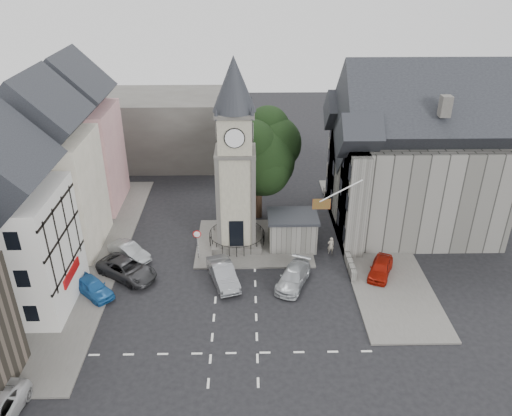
{
  "coord_description": "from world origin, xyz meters",
  "views": [
    {
      "loc": [
        0.96,
        -29.71,
        23.22
      ],
      "look_at": [
        1.62,
        5.0,
        5.09
      ],
      "focal_mm": 35.0,
      "sensor_mm": 36.0,
      "label": 1
    }
  ],
  "objects_px": {
    "stone_shelter": "(292,231)",
    "clock_tower": "(235,158)",
    "car_west_blue": "(93,287)",
    "pedestrian": "(331,246)",
    "car_east_red": "(381,268)"
  },
  "relations": [
    {
      "from": "clock_tower",
      "to": "car_west_blue",
      "type": "distance_m",
      "value": 14.86
    },
    {
      "from": "car_east_red",
      "to": "pedestrian",
      "type": "distance_m",
      "value": 4.75
    },
    {
      "from": "car_west_blue",
      "to": "pedestrian",
      "type": "bearing_deg",
      "value": -31.06
    },
    {
      "from": "pedestrian",
      "to": "car_west_blue",
      "type": "bearing_deg",
      "value": 11.48
    },
    {
      "from": "car_east_red",
      "to": "pedestrian",
      "type": "bearing_deg",
      "value": 161.8
    },
    {
      "from": "stone_shelter",
      "to": "pedestrian",
      "type": "bearing_deg",
      "value": -21.95
    },
    {
      "from": "clock_tower",
      "to": "stone_shelter",
      "type": "distance_m",
      "value": 8.15
    },
    {
      "from": "car_west_blue",
      "to": "pedestrian",
      "type": "xyz_separation_m",
      "value": [
        18.71,
        5.32,
        0.12
      ]
    },
    {
      "from": "stone_shelter",
      "to": "car_east_red",
      "type": "bearing_deg",
      "value": -33.89
    },
    {
      "from": "car_west_blue",
      "to": "pedestrian",
      "type": "height_order",
      "value": "pedestrian"
    },
    {
      "from": "car_west_blue",
      "to": "car_east_red",
      "type": "relative_size",
      "value": 1.03
    },
    {
      "from": "clock_tower",
      "to": "pedestrian",
      "type": "xyz_separation_m",
      "value": [
        8.0,
        -1.78,
        -7.32
      ]
    },
    {
      "from": "stone_shelter",
      "to": "clock_tower",
      "type": "bearing_deg",
      "value": 174.16
    },
    {
      "from": "clock_tower",
      "to": "car_east_red",
      "type": "bearing_deg",
      "value": -23.46
    },
    {
      "from": "clock_tower",
      "to": "stone_shelter",
      "type": "relative_size",
      "value": 3.78
    }
  ]
}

